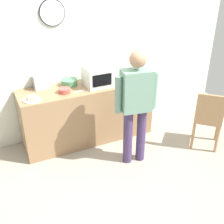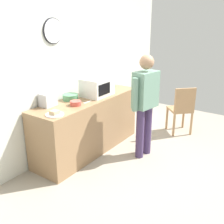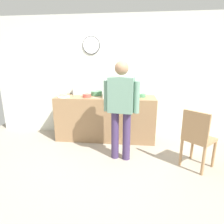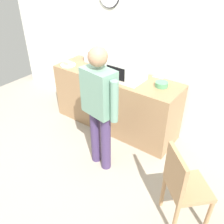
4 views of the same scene
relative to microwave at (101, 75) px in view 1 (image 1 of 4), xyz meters
name	(u,v)px [view 1 (image 1 of 4)]	position (x,y,z in m)	size (l,w,h in m)	color
ground_plane	(128,180)	(-0.14, -1.19, -1.08)	(6.00, 6.00, 0.00)	#9E9384
back_wall	(82,55)	(-0.14, 0.41, 0.22)	(5.40, 0.13, 2.60)	silver
kitchen_counter	(88,113)	(-0.23, 0.03, -0.61)	(2.07, 0.62, 0.93)	#93704C
microwave	(101,75)	(0.00, 0.00, 0.00)	(0.50, 0.39, 0.30)	silver
sandwich_plate	(32,99)	(-1.08, -0.11, -0.13)	(0.25, 0.25, 0.07)	white
salad_bowl	(64,91)	(-0.60, -0.06, -0.12)	(0.17, 0.17, 0.07)	#C64C42
cereal_bowl	(69,82)	(-0.45, 0.19, -0.10)	(0.24, 0.24, 0.09)	#4C8E60
mixing_bowl	(128,76)	(0.52, 0.09, -0.12)	(0.18, 0.18, 0.07)	#4C8E60
toaster	(41,82)	(-0.86, 0.25, -0.05)	(0.22, 0.18, 0.20)	silver
fork_utensil	(112,74)	(0.35, 0.32, -0.15)	(0.17, 0.02, 0.01)	silver
spoon_utensil	(80,91)	(-0.39, -0.11, -0.15)	(0.17, 0.02, 0.01)	silver
person_standing	(136,101)	(0.15, -0.82, -0.11)	(0.58, 0.30, 1.65)	#41305A
wooden_chair	(208,118)	(1.34, -1.00, -0.56)	(0.57, 0.57, 0.94)	#A87F56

